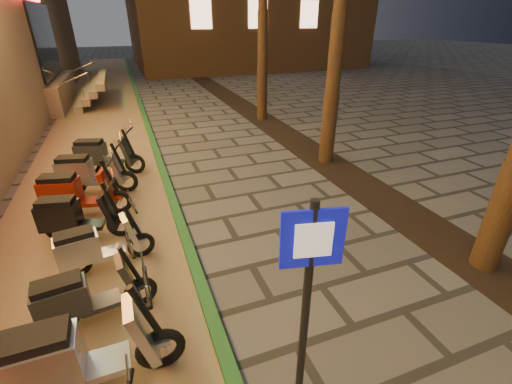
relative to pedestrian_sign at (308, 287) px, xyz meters
name	(u,v)px	position (x,y,z in m)	size (l,w,h in m)	color
parking_strip	(97,154)	(-2.30, 8.94, -1.57)	(3.40, 60.00, 0.01)	#8C7251
green_curb	(154,146)	(-0.60, 8.94, -1.53)	(0.18, 60.00, 0.10)	#246129
planting_strip	(369,190)	(3.90, 3.94, -1.57)	(1.20, 40.00, 0.02)	black
pedestrian_sign	(308,287)	(0.00, 0.00, 0.00)	(0.53, 0.14, 2.44)	black
scooter_6	(71,358)	(-2.17, 0.91, -1.02)	(1.82, 0.64, 1.29)	black
scooter_7	(82,297)	(-2.15, 1.94, -1.12)	(1.50, 0.60, 1.05)	black
scooter_8	(94,247)	(-2.06, 3.07, -1.13)	(1.49, 0.64, 1.04)	black
scooter_9	(74,217)	(-2.42, 4.14, -1.09)	(1.60, 0.75, 1.13)	black
scooter_10	(75,193)	(-2.49, 5.08, -1.05)	(1.72, 0.80, 1.21)	black
scooter_11	(88,173)	(-2.30, 6.10, -1.05)	(1.72, 0.84, 1.21)	black
scooter_12	(102,155)	(-2.03, 7.23, -1.05)	(1.69, 0.91, 1.21)	black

